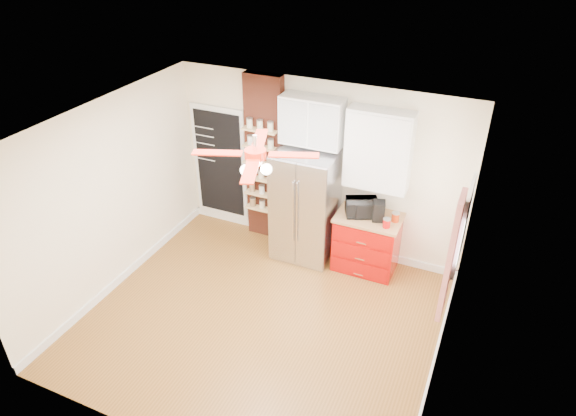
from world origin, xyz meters
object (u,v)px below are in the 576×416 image
at_px(pantry_jar_oats, 257,158).
at_px(coffee_maker, 379,211).
at_px(ceiling_fan, 255,154).
at_px(toaster_oven, 362,207).
at_px(canister_left, 387,223).
at_px(fridge, 305,206).
at_px(red_cabinet, 367,242).

bearing_deg(pantry_jar_oats, coffee_maker, -3.35).
xyz_separation_m(ceiling_fan, toaster_oven, (0.80, 1.68, -1.40)).
bearing_deg(canister_left, fridge, 174.43).
bearing_deg(toaster_oven, canister_left, -47.32).
distance_m(coffee_maker, pantry_jar_oats, 2.02).
bearing_deg(ceiling_fan, red_cabinet, 61.29).
bearing_deg(coffee_maker, pantry_jar_oats, 160.81).
bearing_deg(fridge, ceiling_fan, -88.24).
relative_size(coffee_maker, pantry_jar_oats, 2.02).
xyz_separation_m(red_cabinet, pantry_jar_oats, (-1.84, 0.09, 0.99)).
bearing_deg(coffee_maker, canister_left, -57.83).
relative_size(red_cabinet, pantry_jar_oats, 6.53).
bearing_deg(pantry_jar_oats, fridge, -8.88).
bearing_deg(canister_left, pantry_jar_oats, 173.08).
distance_m(fridge, pantry_jar_oats, 1.05).
bearing_deg(coffee_maker, red_cabinet, 151.71).
height_order(fridge, toaster_oven, fridge).
distance_m(fridge, ceiling_fan, 2.25).
height_order(red_cabinet, ceiling_fan, ceiling_fan).
bearing_deg(pantry_jar_oats, red_cabinet, -2.67).
relative_size(fridge, coffee_maker, 6.01).
relative_size(red_cabinet, ceiling_fan, 0.67).
bearing_deg(pantry_jar_oats, ceiling_fan, -62.53).
bearing_deg(red_cabinet, ceiling_fan, -118.71).
relative_size(fridge, ceiling_fan, 1.25).
distance_m(red_cabinet, ceiling_fan, 2.75).
bearing_deg(toaster_oven, red_cabinet, -24.02).
height_order(fridge, ceiling_fan, ceiling_fan).
xyz_separation_m(coffee_maker, canister_left, (0.16, -0.14, -0.08)).
height_order(ceiling_fan, toaster_oven, ceiling_fan).
height_order(red_cabinet, coffee_maker, coffee_maker).
distance_m(canister_left, pantry_jar_oats, 2.20).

